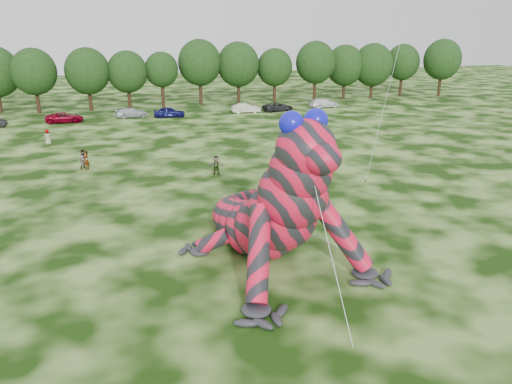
{
  "coord_description": "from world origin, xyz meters",
  "views": [
    {
      "loc": [
        -6.9,
        -24.4,
        12.37
      ],
      "look_at": [
        0.05,
        -0.21,
        4.0
      ],
      "focal_mm": 35.0,
      "sensor_mm": 36.0,
      "label": 1
    }
  ],
  "objects_px": {
    "tree_8": "(128,80)",
    "car_2": "(65,117)",
    "tree_9": "(162,80)",
    "car_4": "(169,112)",
    "inflatable_gecko": "(255,179)",
    "spectator_3": "(323,126)",
    "tree_11": "(238,73)",
    "spectator_4": "(48,137)",
    "car_6": "(278,107)",
    "tree_12": "(275,75)",
    "spectator_2": "(302,132)",
    "tree_7": "(88,79)",
    "car_3": "(131,113)",
    "spectator_1": "(84,159)",
    "tree_6": "(35,81)",
    "car_7": "(324,103)",
    "tree_16": "(402,70)",
    "spectator_5": "(216,165)",
    "car_5": "(246,108)",
    "tree_14": "(345,72)",
    "tree_13": "(315,71)",
    "spectator_0": "(86,160)",
    "tree_17": "(442,68)",
    "tree_10": "(200,72)"
  },
  "relations": [
    {
      "from": "tree_12",
      "to": "car_3",
      "type": "xyz_separation_m",
      "value": [
        -24.41,
        -8.78,
        -3.82
      ]
    },
    {
      "from": "car_4",
      "to": "spectator_0",
      "type": "height_order",
      "value": "spectator_0"
    },
    {
      "from": "car_6",
      "to": "spectator_3",
      "type": "distance_m",
      "value": 17.39
    },
    {
      "from": "tree_8",
      "to": "spectator_4",
      "type": "relative_size",
      "value": 5.16
    },
    {
      "from": "car_2",
      "to": "car_7",
      "type": "xyz_separation_m",
      "value": [
        39.07,
        2.63,
        0.01
      ]
    },
    {
      "from": "tree_13",
      "to": "spectator_0",
      "type": "height_order",
      "value": "tree_13"
    },
    {
      "from": "tree_11",
      "to": "spectator_2",
      "type": "bearing_deg",
      "value": -89.87
    },
    {
      "from": "tree_8",
      "to": "tree_13",
      "type": "bearing_deg",
      "value": 0.26
    },
    {
      "from": "spectator_5",
      "to": "tree_10",
      "type": "bearing_deg",
      "value": 103.56
    },
    {
      "from": "tree_8",
      "to": "car_6",
      "type": "xyz_separation_m",
      "value": [
        21.76,
        -8.6,
        -3.81
      ]
    },
    {
      "from": "car_5",
      "to": "tree_13",
      "type": "bearing_deg",
      "value": -56.79
    },
    {
      "from": "spectator_3",
      "to": "tree_16",
      "type": "bearing_deg",
      "value": 96.35
    },
    {
      "from": "tree_6",
      "to": "car_3",
      "type": "relative_size",
      "value": 2.07
    },
    {
      "from": "spectator_2",
      "to": "spectator_5",
      "type": "xyz_separation_m",
      "value": [
        -12.47,
        -11.49,
        -0.04
      ]
    },
    {
      "from": "tree_8",
      "to": "car_2",
      "type": "xyz_separation_m",
      "value": [
        -9.04,
        -9.76,
        -3.79
      ]
    },
    {
      "from": "tree_6",
      "to": "car_4",
      "type": "height_order",
      "value": "tree_6"
    },
    {
      "from": "car_7",
      "to": "spectator_4",
      "type": "xyz_separation_m",
      "value": [
        -39.82,
        -16.43,
        0.17
      ]
    },
    {
      "from": "tree_16",
      "to": "car_3",
      "type": "bearing_deg",
      "value": -168.2
    },
    {
      "from": "car_6",
      "to": "spectator_1",
      "type": "distance_m",
      "value": 37.89
    },
    {
      "from": "car_7",
      "to": "spectator_0",
      "type": "distance_m",
      "value": 45.19
    },
    {
      "from": "car_2",
      "to": "spectator_5",
      "type": "relative_size",
      "value": 3.0
    },
    {
      "from": "tree_12",
      "to": "car_4",
      "type": "xyz_separation_m",
      "value": [
        -19.16,
        -10.31,
        -3.74
      ]
    },
    {
      "from": "tree_6",
      "to": "tree_11",
      "type": "xyz_separation_m",
      "value": [
        31.34,
        1.51,
        0.29
      ]
    },
    {
      "from": "tree_13",
      "to": "spectator_2",
      "type": "xyz_separation_m",
      "value": [
        -13.28,
        -28.58,
        -4.2
      ]
    },
    {
      "from": "spectator_2",
      "to": "spectator_3",
      "type": "distance_m",
      "value": 4.38
    },
    {
      "from": "inflatable_gecko",
      "to": "tree_11",
      "type": "xyz_separation_m",
      "value": [
        13.51,
        57.4,
        0.62
      ]
    },
    {
      "from": "inflatable_gecko",
      "to": "spectator_5",
      "type": "xyz_separation_m",
      "value": [
        1.11,
        16.27,
        -3.59
      ]
    },
    {
      "from": "inflatable_gecko",
      "to": "spectator_3",
      "type": "xyz_separation_m",
      "value": [
        17.2,
        30.21,
        -3.54
      ]
    },
    {
      "from": "tree_6",
      "to": "spectator_1",
      "type": "xyz_separation_m",
      "value": [
        7.74,
        -34.51,
        -3.85
      ]
    },
    {
      "from": "tree_8",
      "to": "spectator_1",
      "type": "xyz_separation_m",
      "value": [
        -5.6,
        -34.81,
        -3.57
      ]
    },
    {
      "from": "car_7",
      "to": "spectator_3",
      "type": "xyz_separation_m",
      "value": [
        -8.34,
        -18.86,
        0.17
      ]
    },
    {
      "from": "car_3",
      "to": "car_6",
      "type": "xyz_separation_m",
      "value": [
        21.94,
        -0.57,
        0.0
      ]
    },
    {
      "from": "tree_12",
      "to": "spectator_1",
      "type": "height_order",
      "value": "tree_12"
    },
    {
      "from": "spectator_4",
      "to": "tree_14",
      "type": "bearing_deg",
      "value": -152.51
    },
    {
      "from": "tree_6",
      "to": "car_6",
      "type": "height_order",
      "value": "tree_6"
    },
    {
      "from": "tree_7",
      "to": "tree_14",
      "type": "bearing_deg",
      "value": 2.52
    },
    {
      "from": "tree_12",
      "to": "car_5",
      "type": "relative_size",
      "value": 2.08
    },
    {
      "from": "car_7",
      "to": "car_4",
      "type": "bearing_deg",
      "value": 91.62
    },
    {
      "from": "tree_17",
      "to": "car_6",
      "type": "relative_size",
      "value": 2.15
    },
    {
      "from": "tree_9",
      "to": "car_4",
      "type": "height_order",
      "value": "tree_9"
    },
    {
      "from": "car_7",
      "to": "spectator_5",
      "type": "height_order",
      "value": "spectator_5"
    },
    {
      "from": "tree_7",
      "to": "car_3",
      "type": "height_order",
      "value": "tree_7"
    },
    {
      "from": "spectator_2",
      "to": "spectator_5",
      "type": "relative_size",
      "value": 1.05
    },
    {
      "from": "tree_14",
      "to": "spectator_2",
      "type": "xyz_separation_m",
      "value": [
        -19.61,
        -30.18,
        -3.84
      ]
    },
    {
      "from": "spectator_4",
      "to": "spectator_3",
      "type": "height_order",
      "value": "spectator_3"
    },
    {
      "from": "spectator_1",
      "to": "spectator_2",
      "type": "bearing_deg",
      "value": -30.62
    },
    {
      "from": "car_3",
      "to": "car_7",
      "type": "bearing_deg",
      "value": -99.11
    },
    {
      "from": "tree_10",
      "to": "tree_14",
      "type": "bearing_deg",
      "value": 0.32
    },
    {
      "from": "car_3",
      "to": "spectator_1",
      "type": "relative_size",
      "value": 2.56
    },
    {
      "from": "tree_12",
      "to": "spectator_2",
      "type": "bearing_deg",
      "value": -101.91
    }
  ]
}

